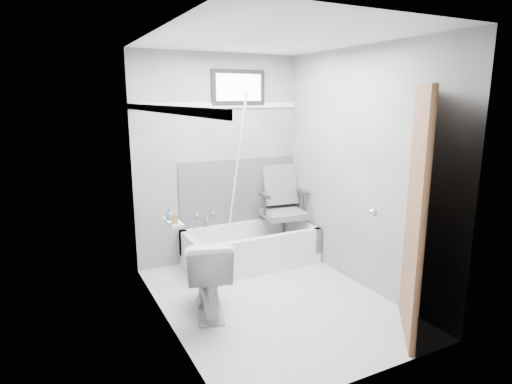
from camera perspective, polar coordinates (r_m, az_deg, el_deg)
floor at (r=4.24m, az=2.22°, el=-14.26°), size 2.60×2.60×0.00m
ceiling at (r=3.82m, az=2.54°, el=19.91°), size 2.60×2.60×0.00m
wall_back at (r=5.01m, az=-4.97°, el=4.33°), size 2.00×0.02×2.40m
wall_front at (r=2.82m, az=15.47°, el=-2.48°), size 2.00×0.02×2.40m
wall_left at (r=3.48m, az=-12.14°, el=0.49°), size 0.02×2.60×2.40m
wall_right at (r=4.42m, az=13.75°, el=2.93°), size 0.02×2.60×2.40m
bathtub at (r=5.01m, az=-0.68°, el=-7.31°), size 1.50×0.70×0.42m
office_chair at (r=5.15m, az=3.72°, el=-2.12°), size 0.63×0.63×0.98m
toilet at (r=3.92m, az=-6.44°, el=-10.92°), size 0.59×0.80×0.71m
door at (r=3.60m, az=26.70°, el=-3.46°), size 0.78×0.78×2.00m
window at (r=5.04m, az=-2.37°, el=13.76°), size 0.66×0.04×0.40m
backerboard at (r=5.17m, az=-2.28°, el=0.11°), size 1.50×0.02×0.78m
trim_back at (r=4.95m, az=-5.05°, el=11.44°), size 2.00×0.02×0.06m
trim_left at (r=3.41m, az=-12.40°, el=10.76°), size 0.02×2.60×0.06m
pole at (r=4.85m, az=-2.70°, el=2.31°), size 0.02×0.61×1.87m
shelf at (r=3.60m, az=-10.99°, el=-3.97°), size 0.10×0.32×0.02m
soap_bottle_a at (r=3.51m, az=-10.83°, el=-3.30°), size 0.06×0.06×0.12m
soap_bottle_b at (r=3.64m, az=-11.45°, el=-2.85°), size 0.10×0.10×0.10m
faucet at (r=5.04m, az=-6.81°, el=-3.21°), size 0.26×0.10×0.16m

